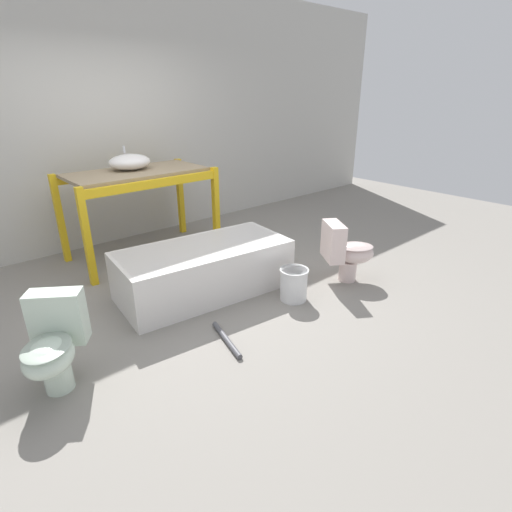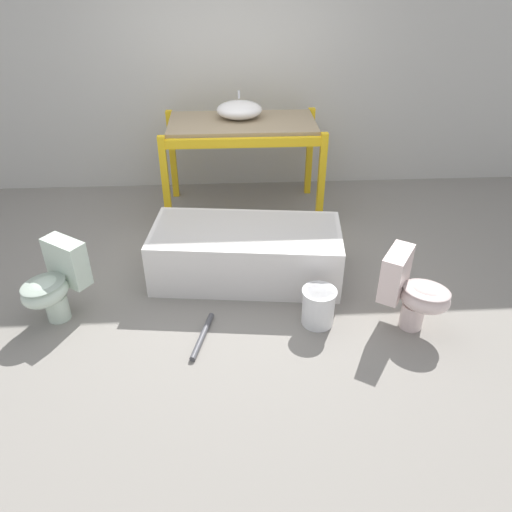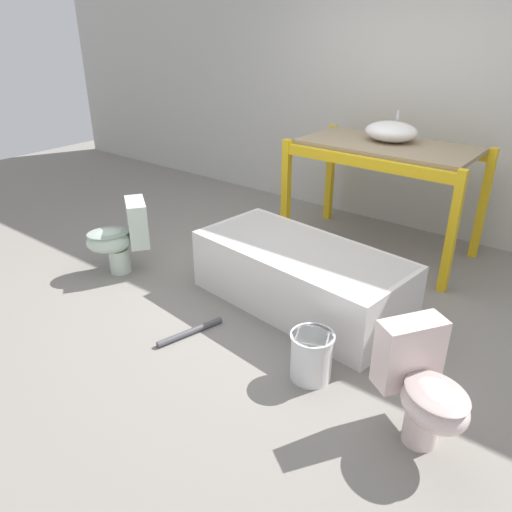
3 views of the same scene
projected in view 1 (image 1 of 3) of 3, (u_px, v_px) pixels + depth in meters
The scene contains 9 objects.
ground_plane at pixel (187, 289), 4.08m from camera, with size 12.00×12.00×0.00m, color gray.
warehouse_wall_rear at pixel (92, 115), 4.80m from camera, with size 10.80×0.08×3.20m.
shelving_rack at pixel (138, 184), 4.63m from camera, with size 1.66×0.90×1.03m.
sink_basin at pixel (130, 162), 4.58m from camera, with size 0.48×0.41×0.26m.
bathtub_main at pixel (204, 266), 3.92m from camera, with size 1.74×0.95×0.49m.
toilet_near at pixel (346, 251), 4.14m from camera, with size 0.62×0.56×0.64m.
toilet_far at pixel (53, 343), 2.63m from camera, with size 0.57×0.62×0.64m.
bucket_white at pixel (294, 284), 3.82m from camera, with size 0.28×0.28×0.32m.
loose_pipe at pixel (227, 339), 3.22m from camera, with size 0.18×0.52×0.04m.
Camera 1 is at (-1.88, -3.20, 1.88)m, focal length 28.00 mm.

